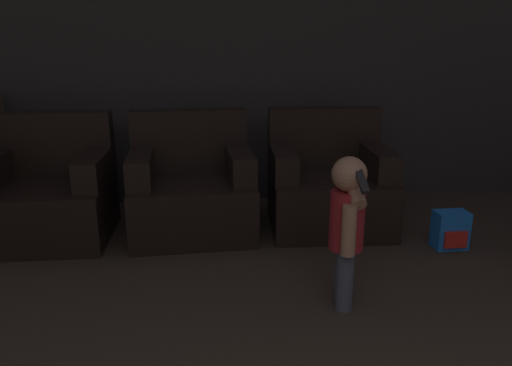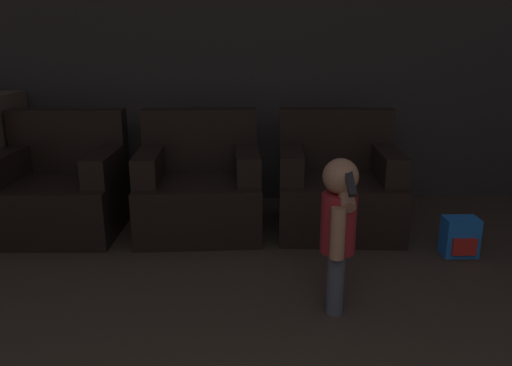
% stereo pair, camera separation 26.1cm
% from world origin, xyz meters
% --- Properties ---
extents(wall_back, '(8.40, 0.05, 2.60)m').
position_xyz_m(wall_back, '(0.00, 4.50, 1.30)').
color(wall_back, '#33302D').
rests_on(wall_back, ground_plane).
extents(armchair_left, '(0.86, 0.78, 0.84)m').
position_xyz_m(armchair_left, '(-1.30, 3.77, 0.30)').
color(armchair_left, black).
rests_on(armchair_left, ground_plane).
extents(armchair_middle, '(0.87, 0.79, 0.84)m').
position_xyz_m(armchair_middle, '(-0.31, 3.77, 0.30)').
color(armchair_middle, black).
rests_on(armchair_middle, ground_plane).
extents(armchair_right, '(0.89, 0.81, 0.84)m').
position_xyz_m(armchair_right, '(0.69, 3.77, 0.30)').
color(armchair_right, black).
rests_on(armchair_right, ground_plane).
extents(person_toddler, '(0.17, 0.32, 0.79)m').
position_xyz_m(person_toddler, '(0.47, 2.59, 0.47)').
color(person_toddler, '#474C56').
rests_on(person_toddler, ground_plane).
extents(toy_backpack, '(0.21, 0.16, 0.25)m').
position_xyz_m(toy_backpack, '(1.39, 3.24, 0.12)').
color(toy_backpack, blue).
rests_on(toy_backpack, ground_plane).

